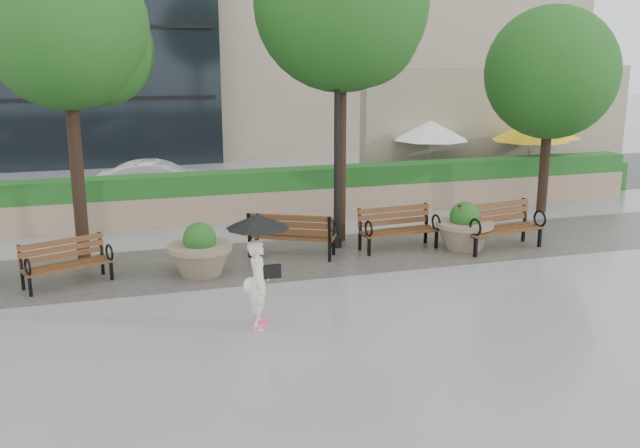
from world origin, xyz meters
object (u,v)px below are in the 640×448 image
object	(u,v)px
bench_1	(68,272)
bench_3	(398,237)
bench_4	(500,236)
car_right	(159,181)
lamppost	(336,173)
bench_2	(292,244)
pedestrian	(258,259)
planter_left	(200,254)
planter_right	(464,231)

from	to	relation	value
bench_1	bench_3	xyz separation A→B (m)	(7.32, 0.51, 0.02)
bench_4	car_right	world-z (taller)	car_right
bench_3	lamppost	distance (m)	2.09
bench_3	car_right	xyz separation A→B (m)	(-4.92, 7.25, 0.32)
bench_1	bench_2	bearing A→B (deg)	-13.47
car_right	pedestrian	size ratio (longest dim) A/B	1.91
bench_1	bench_2	world-z (taller)	bench_2
lamppost	pedestrian	bearing A→B (deg)	-122.71
bench_3	lamppost	xyz separation A→B (m)	(-1.34, 0.60, 1.49)
bench_4	bench_2	bearing A→B (deg)	161.00
car_right	pedestrian	xyz separation A→B (m)	(0.81, -10.96, 0.57)
planter_left	pedestrian	xyz separation A→B (m)	(0.58, -3.15, 0.75)
planter_left	pedestrian	world-z (taller)	pedestrian
planter_right	pedestrian	bearing A→B (deg)	-149.36
lamppost	pedestrian	distance (m)	5.17
bench_4	pedestrian	world-z (taller)	pedestrian
bench_2	bench_3	distance (m)	2.54
bench_1	car_right	distance (m)	8.13
bench_2	planter_right	size ratio (longest dim) A/B	1.51
lamppost	bench_2	bearing A→B (deg)	-159.15
car_right	bench_3	bearing A→B (deg)	-135.99
bench_2	planter_right	bearing A→B (deg)	-160.22
bench_1	bench_4	bearing A→B (deg)	-22.26
bench_2	bench_4	size ratio (longest dim) A/B	0.98
planter_left	planter_right	distance (m)	6.19
lamppost	car_right	distance (m)	7.64
planter_right	bench_1	bearing A→B (deg)	-179.22
bench_4	planter_right	world-z (taller)	planter_right
planter_right	lamppost	bearing A→B (deg)	160.68
bench_1	planter_right	world-z (taller)	planter_right
lamppost	planter_left	bearing A→B (deg)	-160.69
planter_left	lamppost	xyz separation A→B (m)	(3.35, 1.17, 1.34)
bench_3	lamppost	size ratio (longest dim) A/B	0.47
planter_right	lamppost	size ratio (longest dim) A/B	0.33
bench_2	lamppost	xyz separation A→B (m)	(1.20, 0.46, 1.47)
bench_2	bench_4	xyz separation A→B (m)	(4.84, -0.82, 0.01)
bench_2	pedestrian	size ratio (longest dim) A/B	1.05
bench_2	planter_right	world-z (taller)	planter_right
bench_4	bench_1	bearing A→B (deg)	169.64
planter_left	bench_4	bearing A→B (deg)	-0.81
bench_2	planter_left	world-z (taller)	planter_left
planter_left	bench_3	bearing A→B (deg)	6.94
bench_3	planter_right	size ratio (longest dim) A/B	1.40
bench_2	bench_4	bearing A→B (deg)	-162.20
car_right	lamppost	bearing A→B (deg)	-141.81
bench_2	bench_4	world-z (taller)	bench_4
bench_4	lamppost	xyz separation A→B (m)	(-3.64, 1.27, 1.46)
car_right	pedestrian	bearing A→B (deg)	-165.95
planter_left	car_right	bearing A→B (deg)	91.72
car_right	planter_left	bearing A→B (deg)	-168.47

